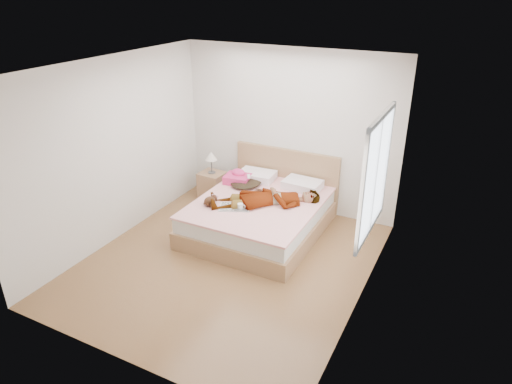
% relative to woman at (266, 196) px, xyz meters
% --- Properties ---
extents(ground, '(4.00, 4.00, 0.00)m').
position_rel_woman_xyz_m(ground, '(-0.11, -0.96, -0.62)').
color(ground, '#4B2B17').
rests_on(ground, ground).
extents(woman, '(1.71, 1.41, 0.23)m').
position_rel_woman_xyz_m(woman, '(0.00, 0.00, 0.00)').
color(woman, white).
rests_on(woman, bed).
extents(hair, '(0.52, 0.62, 0.09)m').
position_rel_woman_xyz_m(hair, '(-0.57, 0.45, -0.07)').
color(hair, black).
rests_on(hair, bed).
extents(phone, '(0.08, 0.10, 0.05)m').
position_rel_woman_xyz_m(phone, '(-0.50, 0.40, 0.06)').
color(phone, silver).
rests_on(phone, bed).
extents(room_shell, '(4.00, 4.00, 4.00)m').
position_rel_woman_xyz_m(room_shell, '(1.66, -0.66, 0.88)').
color(room_shell, white).
rests_on(room_shell, ground).
extents(bed, '(1.80, 2.08, 1.00)m').
position_rel_woman_xyz_m(bed, '(-0.11, 0.08, -0.35)').
color(bed, olive).
rests_on(bed, ground).
extents(towel, '(0.44, 0.37, 0.21)m').
position_rel_woman_xyz_m(towel, '(-0.73, 0.46, -0.03)').
color(towel, '#D03876').
rests_on(towel, bed).
extents(magazine, '(0.52, 0.44, 0.03)m').
position_rel_woman_xyz_m(magazine, '(-0.33, -0.36, -0.10)').
color(magazine, silver).
rests_on(magazine, bed).
extents(coffee_mug, '(0.12, 0.10, 0.09)m').
position_rel_woman_xyz_m(coffee_mug, '(-0.23, -0.37, -0.07)').
color(coffee_mug, white).
rests_on(coffee_mug, bed).
extents(plush_toy, '(0.17, 0.25, 0.14)m').
position_rel_woman_xyz_m(plush_toy, '(-0.68, -0.44, -0.04)').
color(plush_toy, '#311D0D').
rests_on(plush_toy, bed).
extents(nightstand, '(0.43, 0.39, 0.88)m').
position_rel_woman_xyz_m(nightstand, '(-1.33, 0.63, -0.33)').
color(nightstand, olive).
rests_on(nightstand, ground).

